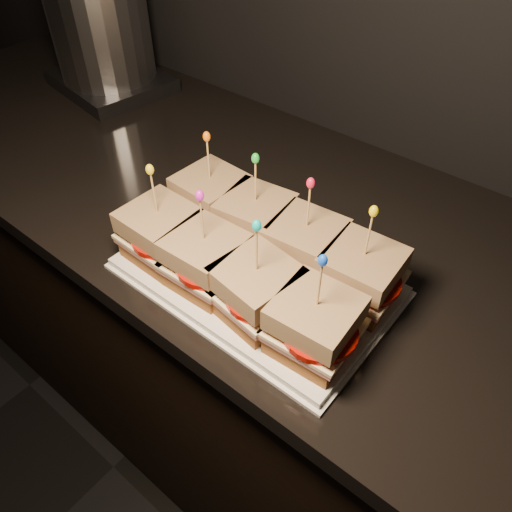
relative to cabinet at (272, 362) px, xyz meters
The scene contains 63 objects.
cabinet is the anchor object (origin of this frame).
granite_slab 0.46m from the cabinet, ahead, with size 2.20×0.65×0.04m, color black.
platter 0.52m from the cabinet, 63.39° to the right, with size 0.41×0.25×0.02m, color white.
platter_rim 0.51m from the cabinet, 63.39° to the right, with size 0.42×0.26×0.01m, color white.
sandwich_0_bread_bot 0.52m from the cabinet, 122.92° to the right, with size 0.10×0.10×0.03m, color brown.
sandwich_0_ham 0.54m from the cabinet, 122.92° to the right, with size 0.11×0.11×0.01m, color #C36055.
sandwich_0_cheese 0.55m from the cabinet, 122.92° to the right, with size 0.11×0.11×0.01m, color #FFE4AC.
sandwich_0_tomato 0.55m from the cabinet, 116.53° to the right, with size 0.10×0.10×0.01m, color #AB0D03.
sandwich_0_bread_top 0.58m from the cabinet, 122.92° to the right, with size 0.10×0.10×0.03m, color #5B260B.
sandwich_0_pick 0.62m from the cabinet, 122.92° to the right, with size 0.00×0.00×0.09m, color tan.
sandwich_0_frill 0.67m from the cabinet, 122.92° to the right, with size 0.01×0.01×0.02m, color orange.
sandwich_1_bread_bot 0.52m from the cabinet, 72.79° to the right, with size 0.10×0.10×0.03m, color brown.
sandwich_1_ham 0.54m from the cabinet, 72.79° to the right, with size 0.11×0.11×0.01m, color #C36055.
sandwich_1_cheese 0.54m from the cabinet, 72.79° to the right, with size 0.11×0.11×0.01m, color #FFE4AC.
sandwich_1_tomato 0.55m from the cabinet, 67.97° to the right, with size 0.10×0.10×0.01m, color #AB0D03.
sandwich_1_bread_top 0.57m from the cabinet, 72.79° to the right, with size 0.10×0.10×0.03m, color #5B260B.
sandwich_1_pick 0.62m from the cabinet, 72.79° to the right, with size 0.00×0.00×0.09m, color tan.
sandwich_1_frill 0.66m from the cabinet, 72.79° to the right, with size 0.01×0.01×0.02m, color green.
sandwich_2_bread_bot 0.53m from the cabinet, 38.28° to the right, with size 0.10×0.10×0.03m, color brown.
sandwich_2_ham 0.55m from the cabinet, 38.28° to the right, with size 0.11×0.11×0.01m, color #C36055.
sandwich_2_cheese 0.56m from the cabinet, 38.28° to the right, with size 0.11×0.11×0.01m, color #FFE4AC.
sandwich_2_tomato 0.57m from the cabinet, 37.39° to the right, with size 0.10×0.10×0.01m, color #AB0D03.
sandwich_2_bread_top 0.59m from the cabinet, 38.28° to the right, with size 0.10×0.10×0.03m, color #5B260B.
sandwich_2_pick 0.63m from the cabinet, 38.28° to the right, with size 0.00×0.00×0.09m, color tan.
sandwich_2_frill 0.67m from the cabinet, 38.28° to the right, with size 0.01×0.01×0.02m, color red.
sandwich_3_bread_bot 0.57m from the cabinet, 24.21° to the right, with size 0.10×0.10×0.03m, color brown.
sandwich_3_ham 0.58m from the cabinet, 24.21° to the right, with size 0.11×0.11×0.01m, color #C36055.
sandwich_3_cheese 0.59m from the cabinet, 24.21° to the right, with size 0.11×0.11×0.01m, color #FFE4AC.
sandwich_3_tomato 0.60m from the cabinet, 24.33° to the right, with size 0.10×0.10×0.01m, color #AB0D03.
sandwich_3_bread_top 0.61m from the cabinet, 24.21° to the right, with size 0.10×0.10×0.03m, color #5B260B.
sandwich_3_pick 0.66m from the cabinet, 24.21° to the right, with size 0.00×0.00×0.09m, color tan.
sandwich_3_frill 0.70m from the cabinet, 24.21° to the right, with size 0.01×0.01×0.02m, color yellow.
sandwich_4_bread_bot 0.56m from the cabinet, 106.78° to the right, with size 0.10×0.10×0.03m, color brown.
sandwich_4_ham 0.57m from the cabinet, 106.78° to the right, with size 0.11×0.11×0.01m, color #C36055.
sandwich_4_cheese 0.58m from the cabinet, 106.78° to the right, with size 0.11×0.11×0.01m, color #FFE4AC.
sandwich_4_tomato 0.59m from the cabinet, 103.47° to the right, with size 0.10×0.10×0.01m, color #AB0D03.
sandwich_4_bread_top 0.61m from the cabinet, 106.78° to the right, with size 0.10×0.10×0.03m, color #5B260B.
sandwich_4_pick 0.65m from the cabinet, 106.78° to the right, with size 0.00×0.00×0.09m, color tan.
sandwich_4_frill 0.69m from the cabinet, 106.78° to the right, with size 0.01×0.01×0.02m, color yellow.
sandwich_5_bread_bot 0.55m from the cabinet, 81.79° to the right, with size 0.10×0.10×0.03m, color brown.
sandwich_5_ham 0.57m from the cabinet, 81.79° to the right, with size 0.11×0.11×0.01m, color #C36055.
sandwich_5_cheese 0.58m from the cabinet, 81.79° to the right, with size 0.11×0.11×0.01m, color #FFE4AC.
sandwich_5_tomato 0.59m from the cabinet, 79.01° to the right, with size 0.10×0.10×0.01m, color #AB0D03.
sandwich_5_bread_top 0.60m from the cabinet, 81.79° to the right, with size 0.10×0.10×0.03m, color #5B260B.
sandwich_5_pick 0.65m from the cabinet, 81.79° to the right, with size 0.00×0.00×0.09m, color tan.
sandwich_5_frill 0.69m from the cabinet, 81.79° to the right, with size 0.01×0.01×0.02m, color #CF1EC1.
sandwich_6_bread_bot 0.57m from the cabinet, 59.46° to the right, with size 0.10×0.10×0.03m, color brown.
sandwich_6_ham 0.58m from the cabinet, 59.46° to the right, with size 0.11×0.11×0.01m, color #C36055.
sandwich_6_cheese 0.59m from the cabinet, 59.46° to the right, with size 0.11×0.11×0.01m, color #FFE4AC.
sandwich_6_tomato 0.60m from the cabinet, 57.87° to the right, with size 0.10×0.10×0.01m, color #AB0D03.
sandwich_6_bread_top 0.62m from the cabinet, 59.46° to the right, with size 0.10×0.10×0.03m, color #5B260B.
sandwich_6_pick 0.66m from the cabinet, 59.46° to the right, with size 0.00×0.00×0.09m, color tan.
sandwich_6_frill 0.70m from the cabinet, 59.46° to the right, with size 0.01×0.01×0.02m, color #07B9BB.
sandwich_7_bread_bot 0.60m from the cabinet, 43.99° to the right, with size 0.10×0.10×0.03m, color brown.
sandwich_7_ham 0.61m from the cabinet, 43.99° to the right, with size 0.11×0.11×0.01m, color #C36055.
sandwich_7_cheese 0.62m from the cabinet, 43.99° to the right, with size 0.11×0.11×0.01m, color #FFE4AC.
sandwich_7_tomato 0.63m from the cabinet, 43.28° to the right, with size 0.10×0.10×0.01m, color #AB0D03.
sandwich_7_bread_top 0.64m from the cabinet, 43.99° to the right, with size 0.10×0.10×0.03m, color #5B260B.
sandwich_7_pick 0.69m from the cabinet, 43.99° to the right, with size 0.00×0.00×0.09m, color tan.
sandwich_7_frill 0.73m from the cabinet, 43.99° to the right, with size 0.01×0.01×0.02m, color blue.
appliance_base 0.82m from the cabinet, 167.59° to the left, with size 0.28×0.23×0.03m, color #262628.
appliance_body 0.93m from the cabinet, 167.59° to the left, with size 0.23×0.23×0.30m, color silver.
appliance 0.93m from the cabinet, 167.59° to the left, with size 0.28×0.23×0.36m, color silver, non-canonical shape.
Camera 1 is at (1.18, 1.10, 1.49)m, focal length 35.00 mm.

